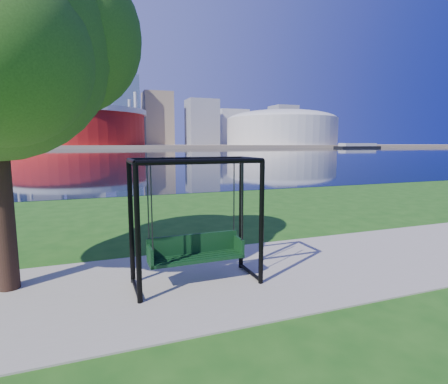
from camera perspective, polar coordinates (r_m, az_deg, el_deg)
ground at (r=7.98m, az=-1.44°, el=-12.66°), size 900.00×900.00×0.00m
path at (r=7.53m, az=-0.16°, el=-13.80°), size 120.00×4.00×0.03m
river at (r=109.13m, az=-19.22°, el=5.97°), size 900.00×180.00×0.02m
far_bank at (r=313.08m, az=-20.10°, el=7.06°), size 900.00×228.00×2.00m
stadium at (r=242.46m, az=-22.51°, el=9.98°), size 83.00×83.00×32.00m
arena at (r=278.66m, az=9.34°, el=10.45°), size 84.00×84.00×26.56m
skyline at (r=328.14m, az=-21.18°, el=13.13°), size 392.00×66.00×96.50m
swing at (r=6.93m, az=-4.65°, el=-5.28°), size 2.49×1.11×2.53m
barge at (r=247.66m, az=20.97°, el=7.04°), size 32.57×9.83×3.23m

